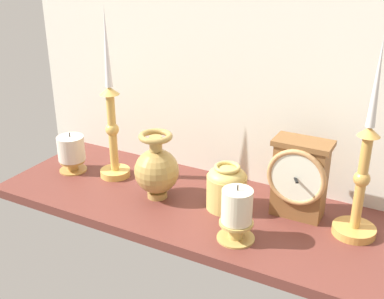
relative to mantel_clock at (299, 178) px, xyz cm
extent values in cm
cube|color=brown|center=(-23.53, -6.03, -10.88)|extent=(100.00, 36.00, 2.40)
cube|color=silver|center=(-23.53, 12.47, 22.82)|extent=(120.00, 2.00, 65.00)
cube|color=brown|center=(0.00, 0.59, -1.01)|extent=(11.47, 6.37, 17.35)
cube|color=brown|center=(0.00, 0.59, 8.26)|extent=(12.85, 7.14, 1.20)
torus|color=tan|center=(0.00, -3.00, 1.39)|extent=(13.36, 1.21, 13.36)
cylinder|color=white|center=(0.00, -3.10, 1.39)|extent=(11.18, 0.40, 11.18)
cube|color=black|center=(0.00, -3.40, 1.39)|extent=(2.46, 4.06, 0.30)
cylinder|color=gold|center=(13.37, -1.66, -8.78)|extent=(9.30, 9.30, 1.80)
cylinder|color=gold|center=(13.37, -1.66, 2.68)|extent=(2.16, 2.16, 21.12)
sphere|color=gold|center=(13.37, -1.66, 3.73)|extent=(3.45, 3.45, 3.45)
cone|color=gold|center=(13.37, -1.66, 14.24)|extent=(4.62, 4.62, 2.00)
cone|color=silver|center=(13.37, -1.66, 24.45)|extent=(1.86, 1.86, 18.42)
cylinder|color=#DBAB50|center=(-49.52, -3.06, -8.78)|extent=(8.06, 8.06, 1.80)
cylinder|color=#DBAB50|center=(-49.52, -3.06, 2.70)|extent=(2.22, 2.22, 21.17)
sphere|color=#DBAB50|center=(-49.52, -3.06, 3.76)|extent=(3.56, 3.56, 3.56)
cone|color=#DBAB50|center=(-49.52, -3.06, 14.29)|extent=(5.03, 5.03, 2.00)
cone|color=white|center=(-49.52, -3.06, 25.31)|extent=(1.89, 1.89, 20.05)
cylinder|color=#AD8A47|center=(-33.08, -7.76, -8.88)|extent=(4.96, 4.96, 1.60)
sphere|color=#AD8A47|center=(-33.08, -7.76, -2.57)|extent=(11.03, 11.03, 11.03)
cylinder|color=#AD8A47|center=(-33.08, -7.76, 4.74)|extent=(3.09, 3.09, 3.59)
torus|color=#AD8A47|center=(-33.08, -7.76, 6.54)|extent=(8.17, 8.17, 1.47)
cylinder|color=tan|center=(-15.84, -4.36, -5.54)|extent=(9.54, 9.54, 8.28)
ellipsoid|color=tan|center=(-15.84, -4.36, -1.40)|extent=(9.07, 9.07, 4.53)
torus|color=tan|center=(-15.84, -4.36, 0.87)|extent=(6.19, 6.19, 0.94)
cylinder|color=#BE8C44|center=(-61.80, -5.61, -8.22)|extent=(3.02, 3.02, 2.92)
cylinder|color=#BE8C44|center=(-61.80, -5.61, -9.28)|extent=(7.56, 7.56, 0.80)
cylinder|color=#BE8C44|center=(-61.80, -5.61, -6.76)|extent=(6.81, 6.81, 0.60)
cylinder|color=beige|center=(-61.80, -5.61, -2.99)|extent=(7.37, 7.37, 6.74)
cylinder|color=black|center=(-61.80, -5.61, 0.98)|extent=(0.30, 0.30, 1.20)
cylinder|color=tan|center=(-8.49, -15.51, -7.71)|extent=(3.27, 3.27, 3.94)
cylinder|color=tan|center=(-8.49, -15.51, -9.28)|extent=(8.18, 8.18, 0.80)
cylinder|color=tan|center=(-8.49, -15.51, -5.74)|extent=(7.36, 7.36, 0.60)
cylinder|color=beige|center=(-8.49, -15.51, -1.67)|extent=(6.55, 6.55, 7.35)
cylinder|color=black|center=(-8.49, -15.51, 2.61)|extent=(0.30, 0.30, 1.20)
camera|label=1|loc=(24.19, -96.17, 48.46)|focal=44.73mm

